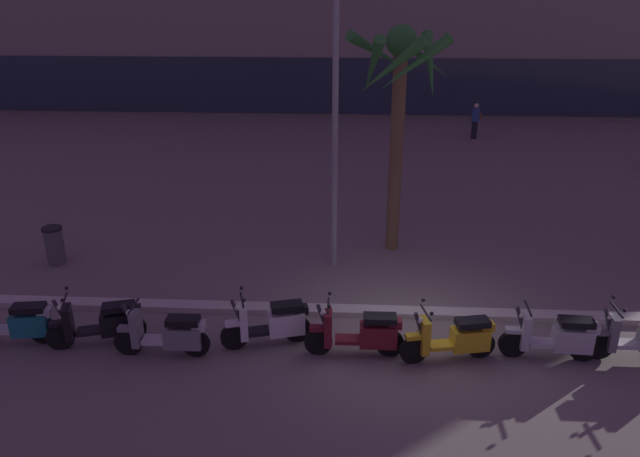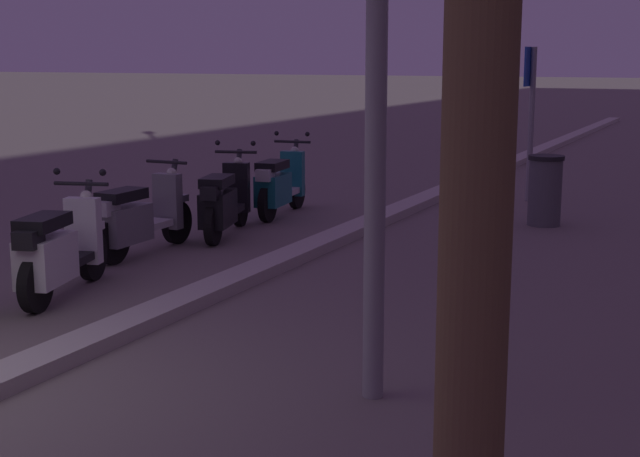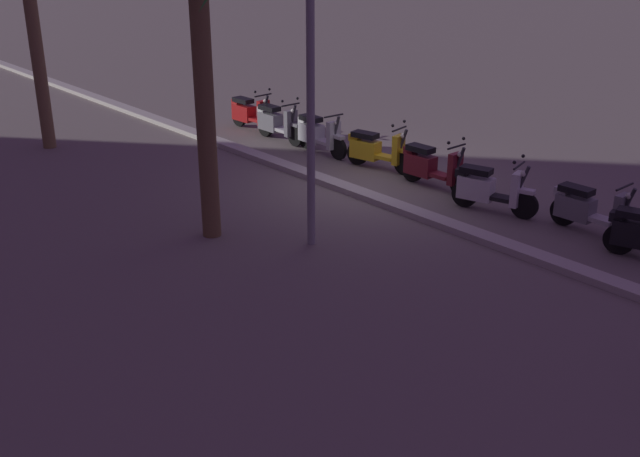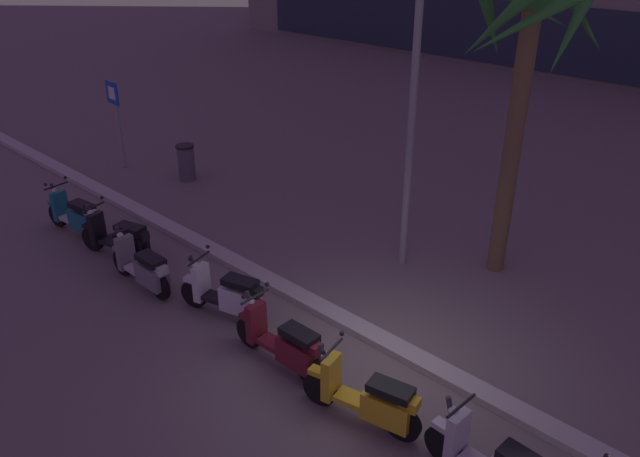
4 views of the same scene
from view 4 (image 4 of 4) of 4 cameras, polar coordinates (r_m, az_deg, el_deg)
ground_plane at (r=9.82m, az=5.26°, el=-12.56°), size 200.00×200.00×0.00m
curb_strip at (r=10.11m, az=7.13°, el=-10.91°), size 60.00×0.36×0.12m
scooter_teal_lead_nearest at (r=14.34m, az=-21.60°, el=1.08°), size 1.73×0.60×1.17m
scooter_black_last_in_row at (r=13.02m, az=-17.95°, el=-0.92°), size 1.78×0.77×1.17m
scooter_grey_tail_end at (r=11.84m, az=-15.99°, el=-3.54°), size 1.78×0.56×1.04m
scooter_white_gap_after_mid at (r=10.70m, az=-8.51°, el=-6.09°), size 1.69×0.74×1.17m
scooter_maroon_mid_front at (r=9.49m, az=-3.27°, el=-10.57°), size 1.84×0.56×1.17m
scooter_yellow_far_back at (r=8.59m, az=4.57°, el=-15.41°), size 1.78×0.68×1.17m
crossing_sign at (r=17.68m, az=-18.26°, el=9.95°), size 0.60×0.13×2.40m
palm_tree_mid_walkway at (r=11.31m, az=18.49°, el=15.08°), size 2.61×2.52×5.56m
litter_bin at (r=16.68m, az=-12.25°, el=6.02°), size 0.48×0.48×0.95m
street_lamp at (r=11.07m, az=9.03°, el=17.69°), size 0.36×0.36×7.53m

